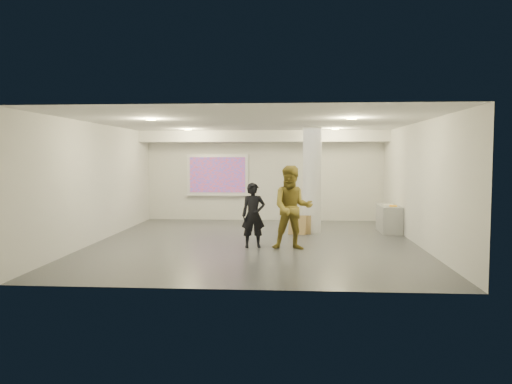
# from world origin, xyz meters

# --- Properties ---
(floor) EXTENTS (8.00, 9.00, 0.01)m
(floor) POSITION_xyz_m (0.00, 0.00, 0.00)
(floor) COLOR #393C40
(floor) RESTS_ON ground
(ceiling) EXTENTS (8.00, 9.00, 0.01)m
(ceiling) POSITION_xyz_m (0.00, 0.00, 3.00)
(ceiling) COLOR silver
(ceiling) RESTS_ON floor
(wall_back) EXTENTS (8.00, 0.01, 3.00)m
(wall_back) POSITION_xyz_m (0.00, 4.50, 1.50)
(wall_back) COLOR silver
(wall_back) RESTS_ON floor
(wall_front) EXTENTS (8.00, 0.01, 3.00)m
(wall_front) POSITION_xyz_m (0.00, -4.50, 1.50)
(wall_front) COLOR silver
(wall_front) RESTS_ON floor
(wall_left) EXTENTS (0.01, 9.00, 3.00)m
(wall_left) POSITION_xyz_m (-4.00, 0.00, 1.50)
(wall_left) COLOR silver
(wall_left) RESTS_ON floor
(wall_right) EXTENTS (0.01, 9.00, 3.00)m
(wall_right) POSITION_xyz_m (4.00, 0.00, 1.50)
(wall_right) COLOR silver
(wall_right) RESTS_ON floor
(soffit_band) EXTENTS (8.00, 1.10, 0.36)m
(soffit_band) POSITION_xyz_m (0.00, 3.95, 2.82)
(soffit_band) COLOR silver
(soffit_band) RESTS_ON ceiling
(downlight_nw) EXTENTS (0.22, 0.22, 0.02)m
(downlight_nw) POSITION_xyz_m (-2.20, 2.50, 2.98)
(downlight_nw) COLOR #FFF28C
(downlight_nw) RESTS_ON ceiling
(downlight_ne) EXTENTS (0.22, 0.22, 0.02)m
(downlight_ne) POSITION_xyz_m (2.20, 2.50, 2.98)
(downlight_ne) COLOR #FFF28C
(downlight_ne) RESTS_ON ceiling
(downlight_sw) EXTENTS (0.22, 0.22, 0.02)m
(downlight_sw) POSITION_xyz_m (-2.20, -1.50, 2.98)
(downlight_sw) COLOR #FFF28C
(downlight_sw) RESTS_ON ceiling
(downlight_se) EXTENTS (0.22, 0.22, 0.02)m
(downlight_se) POSITION_xyz_m (2.20, -1.50, 2.98)
(downlight_se) COLOR #FFF28C
(downlight_se) RESTS_ON ceiling
(column) EXTENTS (0.52, 0.52, 3.00)m
(column) POSITION_xyz_m (1.50, 1.80, 1.50)
(column) COLOR silver
(column) RESTS_ON floor
(projection_screen) EXTENTS (2.10, 0.13, 1.42)m
(projection_screen) POSITION_xyz_m (-1.60, 4.45, 1.53)
(projection_screen) COLOR white
(projection_screen) RESTS_ON wall_back
(credenza) EXTENTS (0.56, 1.32, 0.77)m
(credenza) POSITION_xyz_m (3.72, 2.03, 0.38)
(credenza) COLOR gray
(credenza) RESTS_ON floor
(papers_stack) EXTENTS (0.29, 0.36, 0.02)m
(papers_stack) POSITION_xyz_m (3.70, 2.03, 0.78)
(papers_stack) COLOR white
(papers_stack) RESTS_ON credenza
(postit_pad) EXTENTS (0.24, 0.30, 0.03)m
(postit_pad) POSITION_xyz_m (3.78, 1.76, 0.78)
(postit_pad) COLOR #FDAF16
(postit_pad) RESTS_ON credenza
(cardboard_back) EXTENTS (0.49, 0.16, 0.53)m
(cardboard_back) POSITION_xyz_m (1.22, 1.42, 0.27)
(cardboard_back) COLOR olive
(cardboard_back) RESTS_ON floor
(cardboard_front) EXTENTS (0.52, 0.29, 0.53)m
(cardboard_front) POSITION_xyz_m (1.08, 1.35, 0.27)
(cardboard_front) COLOR olive
(cardboard_front) RESTS_ON floor
(woman) EXTENTS (0.62, 0.47, 1.55)m
(woman) POSITION_xyz_m (0.01, -0.69, 0.77)
(woman) COLOR black
(woman) RESTS_ON floor
(man) EXTENTS (0.97, 0.76, 1.96)m
(man) POSITION_xyz_m (0.94, -0.90, 0.98)
(man) COLOR olive
(man) RESTS_ON floor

